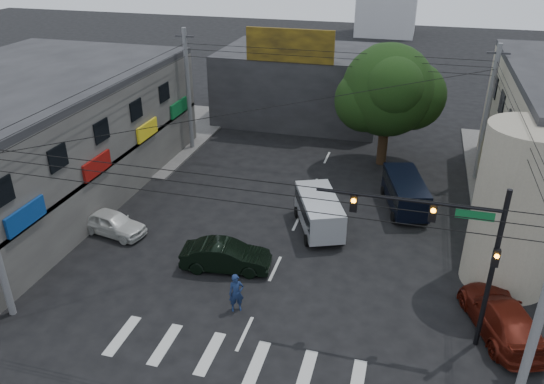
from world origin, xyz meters
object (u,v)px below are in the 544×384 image
at_px(utility_pole_far_left, 188,91).
at_px(silver_minivan, 319,214).
at_px(navy_van, 405,194).
at_px(dark_sedan, 226,256).
at_px(traffic_officer, 236,293).
at_px(utility_pole_far_right, 487,115).
at_px(traffic_gantry, 451,240).
at_px(utility_pole_near_right, 541,314).
at_px(white_compact, 113,223).
at_px(maroon_sedan, 502,317).
at_px(street_tree, 388,91).

xyz_separation_m(utility_pole_far_left, silver_minivan, (11.87, -9.54, -3.59)).
bearing_deg(utility_pole_far_left, navy_van, -19.03).
distance_m(dark_sedan, traffic_officer, 3.33).
bearing_deg(dark_sedan, silver_minivan, -44.35).
bearing_deg(utility_pole_far_right, traffic_gantry, -98.94).
xyz_separation_m(utility_pole_near_right, white_compact, (-20.23, 7.42, -3.92)).
bearing_deg(maroon_sedan, traffic_officer, -10.30).
height_order(utility_pole_near_right, utility_pole_far_right, same).
xyz_separation_m(utility_pole_near_right, silver_minivan, (-9.13, 10.96, -3.59)).
distance_m(white_compact, maroon_sedan, 20.43).
bearing_deg(dark_sedan, utility_pole_far_right, -49.31).
bearing_deg(utility_pole_near_right, white_compact, 159.85).
relative_size(dark_sedan, silver_minivan, 0.92).
bearing_deg(traffic_gantry, utility_pole_far_left, 137.14).
distance_m(utility_pole_near_right, utility_pole_far_right, 20.50).
xyz_separation_m(white_compact, silver_minivan, (11.10, 3.54, 0.34)).
xyz_separation_m(traffic_gantry, navy_van, (-1.87, 11.33, -3.83)).
distance_m(street_tree, navy_van, 8.27).
height_order(utility_pole_far_right, navy_van, utility_pole_far_right).
bearing_deg(white_compact, utility_pole_far_right, -46.30).
distance_m(street_tree, utility_pole_far_right, 6.63).
bearing_deg(navy_van, street_tree, 1.65).
bearing_deg(utility_pole_far_left, traffic_officer, -61.20).
height_order(navy_van, traffic_officer, navy_van).
xyz_separation_m(utility_pole_far_right, traffic_officer, (-11.34, -17.58, -3.66)).
height_order(street_tree, dark_sedan, street_tree).
height_order(utility_pole_far_right, dark_sedan, utility_pole_far_right).
relative_size(silver_minivan, traffic_officer, 2.72).
height_order(street_tree, silver_minivan, street_tree).
bearing_deg(utility_pole_near_right, utility_pole_far_left, 135.69).
height_order(white_compact, traffic_officer, traffic_officer).
distance_m(utility_pole_far_left, dark_sedan, 17.18).
relative_size(dark_sedan, maroon_sedan, 0.81).
distance_m(utility_pole_near_right, navy_van, 15.92).
bearing_deg(maroon_sedan, utility_pole_far_left, -55.73).
height_order(utility_pole_near_right, navy_van, utility_pole_near_right).
xyz_separation_m(maroon_sedan, silver_minivan, (-9.13, 6.41, 0.24)).
distance_m(white_compact, navy_van, 17.35).
height_order(utility_pole_far_right, maroon_sedan, utility_pole_far_right).
height_order(utility_pole_far_left, utility_pole_far_right, same).
distance_m(white_compact, silver_minivan, 11.66).
relative_size(dark_sedan, white_compact, 1.11).
height_order(street_tree, utility_pole_near_right, utility_pole_near_right).
height_order(street_tree, white_compact, street_tree).
bearing_deg(white_compact, silver_minivan, -61.50).
bearing_deg(maroon_sedan, utility_pole_near_right, 71.48).
bearing_deg(utility_pole_far_right, silver_minivan, -133.75).
distance_m(utility_pole_near_right, dark_sedan, 14.68).
bearing_deg(silver_minivan, traffic_gantry, -161.95).
relative_size(maroon_sedan, traffic_officer, 3.07).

